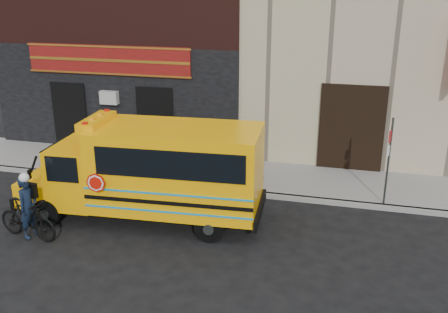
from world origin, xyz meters
The scene contains 7 objects.
ground centered at (0.00, 0.00, 0.00)m, with size 120.00×120.00×0.00m, color black.
curb centered at (0.00, 2.60, 0.07)m, with size 40.00×0.20×0.15m, color gray.
sidewalk centered at (0.00, 4.10, 0.07)m, with size 40.00×3.00×0.15m, color gray.
school_bus centered at (-1.21, 0.33, 1.51)m, with size 7.02×2.69×2.92m.
sign_pole centered at (5.09, 2.71, 1.55)m, with size 0.11×0.24×2.79m.
bicycle centered at (-4.05, -1.56, 0.55)m, with size 0.52×1.84×1.10m, color black.
cyclist centered at (-4.00, -1.51, 0.83)m, with size 0.61×0.40×1.67m, color black.
Camera 1 is at (3.87, -11.64, 6.42)m, focal length 40.00 mm.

